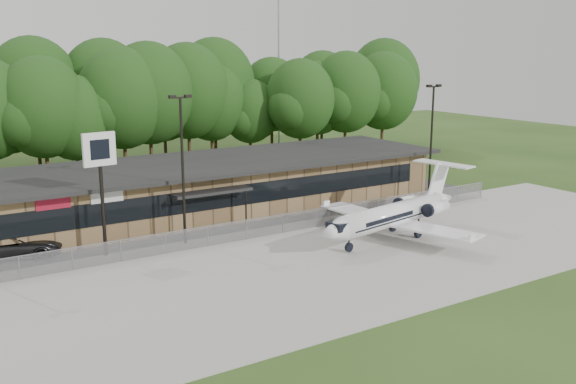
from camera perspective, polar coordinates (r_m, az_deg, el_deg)
ground at (r=34.33m, az=10.20°, el=-10.17°), size 160.00×160.00×0.00m
apron at (r=40.13m, az=2.44°, el=-6.50°), size 64.00×18.00×0.08m
parking_lot at (r=49.57m, az=-5.19°, el=-2.81°), size 50.00×9.00×0.06m
terminal at (r=52.94m, az=-7.44°, el=0.52°), size 41.00×11.65×4.30m
fence at (r=45.56m, az=-2.60°, el=-3.19°), size 46.00×0.04×1.52m
treeline at (r=68.83m, az=-14.03°, el=7.52°), size 72.00×12.00×15.00m
radio_mast at (r=83.45m, az=-0.84°, el=12.16°), size 0.20×0.20×25.00m
light_pole_mid at (r=43.56m, az=-9.37°, el=2.94°), size 1.55×0.30×10.23m
light_pole_right at (r=56.54m, az=12.64°, el=5.00°), size 1.55×0.30×10.23m
business_jet at (r=45.68m, az=9.47°, el=-2.04°), size 14.51×13.03×4.89m
suv at (r=44.88m, az=-23.22°, el=-4.42°), size 6.38×4.02×1.64m
pole_sign at (r=42.02m, az=-16.37°, el=2.53°), size 2.13×0.49×8.09m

